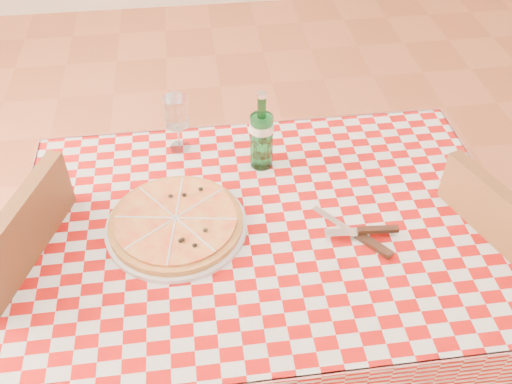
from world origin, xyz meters
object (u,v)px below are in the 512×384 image
pizza_plate (176,222)px  wine_glass (177,124)px  dining_table (266,248)px  chair_near (498,284)px  water_bottle (262,130)px  chair_far (20,302)px

pizza_plate → wine_glass: size_ratio=2.06×
dining_table → pizza_plate: 0.27m
dining_table → pizza_plate: bearing=177.1°
pizza_plate → chair_near: bearing=-7.4°
chair_near → wine_glass: wine_glass is taller
wine_glass → water_bottle: bearing=-24.6°
dining_table → chair_far: size_ratio=1.29×
wine_glass → chair_far: bearing=-143.6°
wine_glass → chair_near: bearing=-27.2°
chair_near → wine_glass: bearing=133.5°
chair_far → wine_glass: (0.48, 0.35, 0.32)m
dining_table → water_bottle: size_ratio=4.85×
dining_table → water_bottle: 0.33m
chair_far → wine_glass: 0.67m
dining_table → chair_near: bearing=-8.9°
chair_near → wine_glass: (-0.89, 0.46, 0.33)m
dining_table → wine_glass: bearing=121.7°
chair_near → chair_far: bearing=156.4°
chair_near → pizza_plate: size_ratio=2.44×
dining_table → wine_glass: size_ratio=6.64×
pizza_plate → water_bottle: size_ratio=1.50×
chair_far → wine_glass: wine_glass is taller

